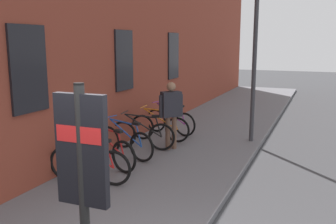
{
  "coord_description": "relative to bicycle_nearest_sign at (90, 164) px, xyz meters",
  "views": [
    {
      "loc": [
        -3.26,
        -1.51,
        2.89
      ],
      "look_at": [
        2.91,
        1.1,
        1.62
      ],
      "focal_mm": 39.68,
      "sensor_mm": 36.0,
      "label": 1
    }
  ],
  "objects": [
    {
      "name": "bicycle_leaning_wall",
      "position": [
        0.91,
        0.16,
        0.0
      ],
      "size": [
        0.63,
        1.72,
        0.97
      ],
      "color": "black",
      "rests_on": "sidewalk_pavement"
    },
    {
      "name": "bicycle_end_of_row",
      "position": [
        4.32,
        0.07,
        0.0
      ],
      "size": [
        0.51,
        1.75,
        0.97
      ],
      "color": "black",
      "rests_on": "sidewalk_pavement"
    },
    {
      "name": "street_lamp",
      "position": [
        4.49,
        -2.35,
        2.79
      ],
      "size": [
        0.28,
        0.28,
        5.38
      ],
      "color": "#333338",
      "rests_on": "sidewalk_pavement"
    },
    {
      "name": "bicycle_nearest_sign",
      "position": [
        0.0,
        0.0,
        0.0
      ],
      "size": [
        0.48,
        1.76,
        0.97
      ],
      "color": "black",
      "rests_on": "sidewalk_pavement"
    },
    {
      "name": "transit_info_sign",
      "position": [
        -3.02,
        -2.07,
        1.21
      ],
      "size": [
        0.1,
        0.55,
        2.4
      ],
      "color": "black",
      "rests_on": "sidewalk_pavement"
    },
    {
      "name": "pedestrian_crossing_street",
      "position": [
        2.85,
        -0.56,
        0.69
      ],
      "size": [
        0.54,
        0.53,
        1.77
      ],
      "color": "brown",
      "rests_on": "sidewalk_pavement"
    },
    {
      "name": "sidewalk_pavement",
      "position": [
        5.41,
        -0.9,
        -0.45
      ],
      "size": [
        24.0,
        3.5,
        0.12
      ],
      "primitive_type": "cube",
      "color": "slate",
      "rests_on": "ground"
    },
    {
      "name": "bicycle_by_door",
      "position": [
        2.54,
        0.12,
        0.0
      ],
      "size": [
        0.48,
        1.76,
        0.97
      ],
      "color": "black",
      "rests_on": "sidewalk_pavement"
    },
    {
      "name": "ground",
      "position": [
        3.41,
        -3.65,
        -0.51
      ],
      "size": [
        60.0,
        60.0,
        0.0
      ],
      "primitive_type": "plane",
      "color": "#38383A"
    },
    {
      "name": "bicycle_under_window",
      "position": [
        1.7,
        0.16,
        0.0
      ],
      "size": [
        0.56,
        1.74,
        0.97
      ],
      "color": "black",
      "rests_on": "sidewalk_pavement"
    },
    {
      "name": "bicycle_beside_lamp",
      "position": [
        3.48,
        0.04,
        0.0
      ],
      "size": [
        0.48,
        1.77,
        0.97
      ],
      "color": "black",
      "rests_on": "sidewalk_pavement"
    },
    {
      "name": "station_facade",
      "position": [
        6.4,
        1.15,
        3.09
      ],
      "size": [
        22.0,
        0.65,
        7.21
      ],
      "color": "brown",
      "rests_on": "ground"
    }
  ]
}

